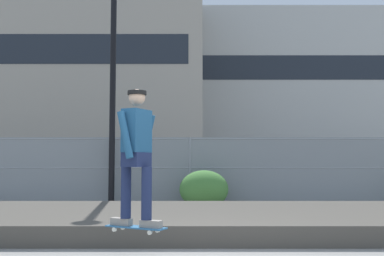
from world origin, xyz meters
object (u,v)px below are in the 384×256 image
Objects in this scene: skateboard at (138,227)px; skater at (139,148)px; parked_car_near at (105,172)px; shrub_center at (206,189)px; street_lamp at (115,31)px.

skateboard is 0.47× the size of skater.
shrub_center is (3.28, -3.50, -0.35)m from parked_car_near.
skater is 7.20m from street_lamp.
skateboard is 0.99m from skater.
skater is at bearing 135.00° from skateboard.
street_lamp reaches higher than skater.
shrub_center is (2.43, -0.39, -4.23)m from street_lamp.
shrub_center is (1.00, 5.82, -0.89)m from skater.
street_lamp is at bearing 102.99° from skater.
street_lamp is at bearing -74.73° from parked_car_near.
shrub_center is at bearing 80.25° from skateboard.
parked_car_near is 4.81m from shrub_center.
shrub_center is at bearing -9.05° from street_lamp.
parked_car_near is 3.55× the size of shrub_center.
shrub_center is at bearing 80.25° from skater.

